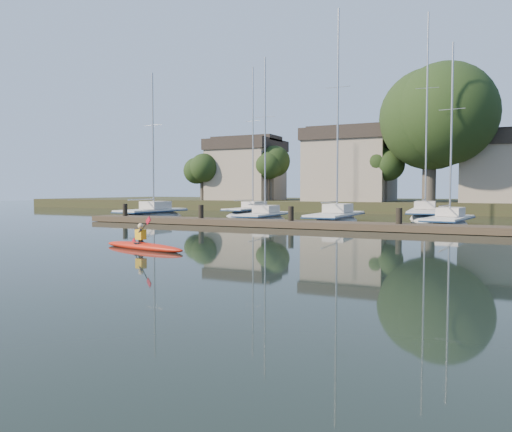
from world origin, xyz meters
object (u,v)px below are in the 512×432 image
at_px(sailboat_0, 152,220).
at_px(dock, 342,225).
at_px(kayak, 143,245).
at_px(sailboat_1, 264,223).
at_px(sailboat_6, 425,221).
at_px(sailboat_5, 252,216).
at_px(sailboat_3, 449,229).
at_px(sailboat_2, 336,225).

bearing_deg(sailboat_0, dock, -14.72).
xyz_separation_m(kayak, dock, (3.90, 12.06, 0.05)).
height_order(dock, sailboat_1, sailboat_1).
bearing_deg(sailboat_6, sailboat_0, -160.79).
xyz_separation_m(sailboat_5, sailboat_6, (14.35, 0.57, -0.02)).
relative_size(sailboat_3, sailboat_5, 0.85).
bearing_deg(sailboat_2, kayak, -97.45).
relative_size(sailboat_3, sailboat_6, 0.71).
height_order(kayak, sailboat_6, sailboat_6).
xyz_separation_m(kayak, sailboat_1, (-2.95, 16.72, -0.32)).
bearing_deg(sailboat_0, sailboat_1, 0.94).
relative_size(sailboat_5, sailboat_6, 0.83).
relative_size(kayak, sailboat_6, 0.24).
height_order(dock, sailboat_5, sailboat_5).
height_order(sailboat_2, sailboat_6, sailboat_6).
bearing_deg(sailboat_0, sailboat_2, 2.95).
bearing_deg(kayak, dock, 84.05).
xyz_separation_m(dock, sailboat_3, (5.04, 4.71, -0.38)).
bearing_deg(dock, kayak, -107.93).
height_order(sailboat_5, sailboat_6, sailboat_6).
height_order(dock, sailboat_6, sailboat_6).
bearing_deg(dock, sailboat_3, 43.07).
distance_m(sailboat_3, sailboat_6, 8.78).
distance_m(sailboat_5, sailboat_6, 14.36).
relative_size(dock, sailboat_0, 2.74).
xyz_separation_m(dock, sailboat_6, (2.65, 13.16, -0.40)).
height_order(kayak, sailboat_0, sailboat_0).
xyz_separation_m(sailboat_2, sailboat_5, (-9.80, 7.45, 0.01)).
relative_size(sailboat_0, sailboat_2, 0.82).
distance_m(sailboat_1, sailboat_3, 11.89).
xyz_separation_m(sailboat_0, sailboat_1, (9.54, -0.07, 0.04)).
relative_size(kayak, sailboat_1, 0.33).
height_order(dock, sailboat_0, sailboat_0).
bearing_deg(sailboat_1, dock, -36.66).
xyz_separation_m(dock, sailboat_0, (-16.40, 4.73, -0.41)).
height_order(kayak, sailboat_5, sailboat_5).
distance_m(kayak, sailboat_5, 25.85).
xyz_separation_m(sailboat_1, sailboat_6, (9.51, 8.50, -0.03)).
bearing_deg(sailboat_6, kayak, -109.23).
relative_size(dock, sailboat_2, 2.25).
height_order(kayak, dock, kayak).
bearing_deg(sailboat_3, dock, -129.85).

